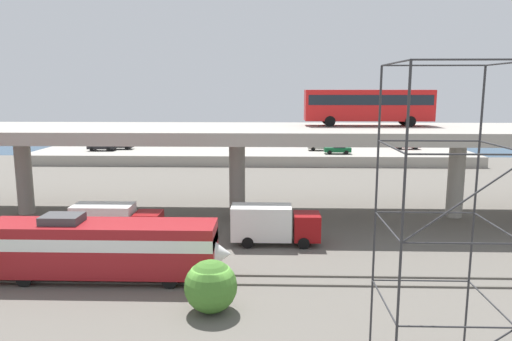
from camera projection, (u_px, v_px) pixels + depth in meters
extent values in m
plane|color=#605B54|center=(213.00, 309.00, 26.59)|extent=(260.00, 260.00, 0.00)
cube|color=#59544C|center=(219.00, 284.00, 29.80)|extent=(110.00, 0.12, 0.12)
cube|color=#59544C|center=(221.00, 275.00, 31.24)|extent=(110.00, 0.12, 0.12)
cube|color=maroon|center=(102.00, 248.00, 30.40)|extent=(14.26, 3.00, 3.20)
cube|color=white|center=(102.00, 239.00, 30.30)|extent=(14.26, 3.04, 0.77)
cone|color=white|center=(216.00, 254.00, 30.24)|extent=(1.95, 2.85, 2.85)
cube|color=black|center=(192.00, 235.00, 30.08)|extent=(1.95, 2.70, 1.02)
cube|color=#3F3F42|center=(62.00, 219.00, 30.16)|extent=(2.40, 1.80, 0.50)
cylinder|color=black|center=(178.00, 265.00, 31.87)|extent=(0.96, 0.18, 0.96)
cylinder|color=black|center=(169.00, 281.00, 29.21)|extent=(0.96, 0.18, 0.96)
cylinder|color=black|center=(44.00, 263.00, 32.14)|extent=(0.96, 0.18, 0.96)
cylinder|color=black|center=(24.00, 279.00, 29.47)|extent=(0.96, 0.18, 0.96)
cube|color=#9E998E|center=(237.00, 133.00, 44.98)|extent=(96.00, 12.43, 1.10)
cylinder|color=#9E998E|center=(24.00, 176.00, 46.29)|extent=(1.50, 1.50, 7.28)
cylinder|color=#9E998E|center=(237.00, 177.00, 45.68)|extent=(1.50, 1.50, 7.28)
cylinder|color=#9E998E|center=(456.00, 179.00, 45.07)|extent=(1.50, 1.50, 7.28)
cube|color=red|center=(368.00, 105.00, 46.07)|extent=(12.00, 2.55, 2.90)
cube|color=black|center=(368.00, 100.00, 45.98)|extent=(11.52, 2.59, 0.93)
cube|color=black|center=(305.00, 102.00, 46.19)|extent=(0.08, 2.30, 1.74)
cylinder|color=black|center=(330.00, 121.00, 45.23)|extent=(1.00, 0.26, 1.00)
cylinder|color=black|center=(327.00, 120.00, 47.62)|extent=(1.00, 0.26, 1.00)
cylinder|color=black|center=(410.00, 121.00, 45.01)|extent=(1.00, 0.26, 1.00)
cylinder|color=black|center=(403.00, 120.00, 47.39)|extent=(1.00, 0.26, 1.00)
cube|color=maroon|center=(149.00, 225.00, 37.70)|extent=(2.00, 2.30, 2.00)
cube|color=silver|center=(104.00, 221.00, 37.76)|extent=(4.60, 2.30, 2.60)
cylinder|color=black|center=(149.00, 233.00, 38.96)|extent=(0.88, 0.28, 0.88)
cylinder|color=black|center=(142.00, 242.00, 36.80)|extent=(0.88, 0.28, 0.88)
cylinder|color=black|center=(97.00, 233.00, 39.08)|extent=(0.88, 0.28, 0.88)
cylinder|color=black|center=(87.00, 241.00, 36.93)|extent=(0.88, 0.28, 0.88)
cube|color=maroon|center=(307.00, 226.00, 37.33)|extent=(2.00, 2.30, 2.00)
cube|color=silver|center=(261.00, 222.00, 37.39)|extent=(4.60, 2.30, 2.60)
cylinder|color=black|center=(302.00, 235.00, 38.59)|extent=(0.88, 0.28, 0.88)
cylinder|color=black|center=(304.00, 243.00, 36.44)|extent=(0.88, 0.28, 0.88)
cylinder|color=black|center=(249.00, 234.00, 38.71)|extent=(0.88, 0.28, 0.88)
cylinder|color=black|center=(248.00, 243.00, 36.56)|extent=(0.88, 0.28, 0.88)
cylinder|color=#2D2D30|center=(376.00, 212.00, 21.79)|extent=(0.10, 0.10, 12.91)
cylinder|color=#2D2D30|center=(474.00, 213.00, 21.66)|extent=(0.10, 0.10, 12.91)
cylinder|color=#2D2D30|center=(401.00, 243.00, 17.48)|extent=(0.10, 0.10, 12.91)
cylinder|color=#2D2D30|center=(421.00, 281.00, 22.27)|extent=(4.38, 0.07, 0.07)
cylinder|color=#2D2D30|center=(456.00, 327.00, 17.96)|extent=(4.38, 0.07, 0.07)
cylinder|color=#2D2D30|center=(490.00, 302.00, 20.05)|extent=(0.07, 4.38, 0.07)
cylinder|color=#2D2D30|center=(384.00, 301.00, 20.18)|extent=(0.07, 4.38, 0.07)
cylinder|color=#2D2D30|center=(425.00, 212.00, 21.73)|extent=(4.38, 0.07, 0.07)
cylinder|color=#2D2D30|center=(463.00, 243.00, 17.41)|extent=(4.38, 0.07, 0.07)
cylinder|color=#2D2D30|center=(497.00, 227.00, 19.51)|extent=(0.07, 4.38, 0.07)
cylinder|color=#2D2D30|center=(387.00, 226.00, 19.64)|extent=(0.07, 4.38, 0.07)
cylinder|color=#2D2D30|center=(429.00, 141.00, 21.18)|extent=(4.38, 0.07, 0.07)
cylinder|color=#2D2D30|center=(469.00, 154.00, 16.87)|extent=(4.38, 0.07, 0.07)
cylinder|color=#2D2D30|center=(503.00, 147.00, 18.96)|extent=(0.07, 4.38, 0.07)
cylinder|color=#2D2D30|center=(391.00, 147.00, 19.09)|extent=(0.07, 4.38, 0.07)
cylinder|color=#2D2D30|center=(434.00, 65.00, 20.64)|extent=(4.38, 0.07, 0.07)
cylinder|color=#2D2D30|center=(477.00, 59.00, 16.33)|extent=(4.38, 0.07, 0.07)
cylinder|color=#2D2D30|center=(511.00, 63.00, 18.42)|extent=(0.07, 4.38, 0.07)
cylinder|color=#2D2D30|center=(395.00, 63.00, 18.55)|extent=(0.07, 4.38, 0.07)
cylinder|color=#2D2D30|center=(466.00, 200.00, 17.14)|extent=(4.42, 0.07, 3.28)
cube|color=#9E998E|center=(252.00, 156.00, 80.64)|extent=(71.86, 13.34, 1.63)
cube|color=#9E998C|center=(321.00, 146.00, 80.98)|extent=(4.28, 1.88, 0.70)
cube|color=#1E232B|center=(320.00, 143.00, 80.89)|extent=(1.88, 1.66, 0.48)
cylinder|color=black|center=(328.00, 148.00, 81.88)|extent=(0.64, 0.20, 0.64)
cylinder|color=black|center=(329.00, 149.00, 80.12)|extent=(0.64, 0.20, 0.64)
cylinder|color=black|center=(312.00, 148.00, 81.96)|extent=(0.64, 0.20, 0.64)
cylinder|color=black|center=(313.00, 149.00, 80.20)|extent=(0.64, 0.20, 0.64)
cube|color=maroon|center=(407.00, 145.00, 82.68)|extent=(4.31, 1.71, 0.70)
cube|color=#1E232B|center=(408.00, 142.00, 82.58)|extent=(1.89, 1.51, 0.48)
cylinder|color=black|center=(400.00, 148.00, 81.98)|extent=(0.64, 0.20, 0.64)
cylinder|color=black|center=(397.00, 147.00, 83.59)|extent=(0.64, 0.20, 0.64)
cylinder|color=black|center=(416.00, 148.00, 81.90)|extent=(0.64, 0.20, 0.64)
cylinder|color=black|center=(413.00, 147.00, 83.51)|extent=(0.64, 0.20, 0.64)
cube|color=black|center=(102.00, 147.00, 80.56)|extent=(4.46, 1.77, 0.70)
cube|color=#1E232B|center=(100.00, 143.00, 80.46)|extent=(1.96, 1.56, 0.48)
cylinder|color=black|center=(112.00, 148.00, 81.40)|extent=(0.64, 0.20, 0.64)
cylinder|color=black|center=(108.00, 149.00, 79.75)|extent=(0.64, 0.20, 0.64)
cylinder|color=black|center=(95.00, 148.00, 81.48)|extent=(0.64, 0.20, 0.64)
cylinder|color=black|center=(92.00, 149.00, 79.83)|extent=(0.64, 0.20, 0.64)
cube|color=black|center=(120.00, 145.00, 82.59)|extent=(4.31, 1.85, 0.70)
cube|color=#1E232B|center=(119.00, 142.00, 82.50)|extent=(1.89, 1.63, 0.48)
cylinder|color=black|center=(130.00, 147.00, 83.48)|extent=(0.64, 0.20, 0.64)
cylinder|color=black|center=(127.00, 148.00, 81.75)|extent=(0.64, 0.20, 0.64)
cylinder|color=black|center=(114.00, 147.00, 83.56)|extent=(0.64, 0.20, 0.64)
cylinder|color=black|center=(111.00, 148.00, 81.83)|extent=(0.64, 0.20, 0.64)
cube|color=#0C4C26|center=(337.00, 150.00, 76.74)|extent=(4.17, 1.77, 0.70)
cube|color=#1E232B|center=(339.00, 146.00, 76.63)|extent=(1.83, 1.56, 0.48)
cylinder|color=black|center=(330.00, 152.00, 76.01)|extent=(0.64, 0.20, 0.64)
cylinder|color=black|center=(329.00, 151.00, 77.66)|extent=(0.64, 0.20, 0.64)
cylinder|color=black|center=(346.00, 153.00, 75.93)|extent=(0.64, 0.20, 0.64)
cylinder|color=black|center=(345.00, 151.00, 77.58)|extent=(0.64, 0.20, 0.64)
cube|color=navy|center=(256.00, 145.00, 103.44)|extent=(140.00, 36.00, 0.01)
sphere|color=#437A2B|center=(211.00, 286.00, 26.08)|extent=(2.87, 2.87, 2.87)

